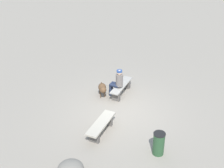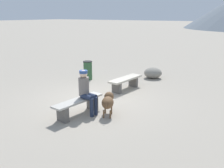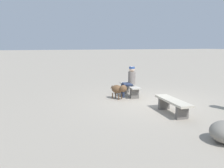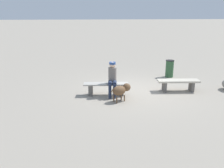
% 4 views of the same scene
% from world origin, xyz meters
% --- Properties ---
extents(ground, '(210.00, 210.00, 0.06)m').
position_xyz_m(ground, '(0.00, 0.00, -0.03)').
color(ground, '#9E9384').
extents(bench_left, '(1.67, 0.60, 0.46)m').
position_xyz_m(bench_left, '(-1.57, 0.29, 0.33)').
color(bench_left, '#605B56').
rests_on(bench_left, ground).
extents(bench_right, '(1.71, 0.55, 0.46)m').
position_xyz_m(bench_right, '(1.33, 0.39, 0.31)').
color(bench_right, '#605B56').
rests_on(bench_right, ground).
extents(seated_person, '(0.37, 0.61, 1.29)m').
position_xyz_m(seated_person, '(1.10, 0.50, 0.75)').
color(seated_person, slate).
rests_on(seated_person, ground).
extents(dog, '(0.76, 0.56, 0.61)m').
position_xyz_m(dog, '(0.86, 1.10, 0.42)').
color(dog, brown).
rests_on(dog, ground).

